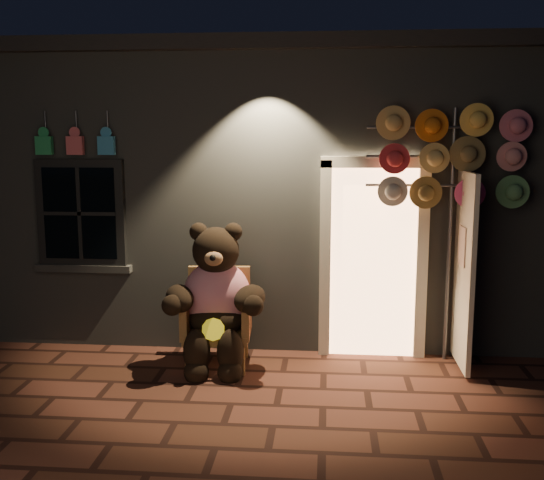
# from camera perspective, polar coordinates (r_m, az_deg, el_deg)

# --- Properties ---
(ground) EXTENTS (60.00, 60.00, 0.00)m
(ground) POSITION_cam_1_polar(r_m,az_deg,el_deg) (5.97, -3.70, -14.45)
(ground) COLOR #572C21
(ground) RESTS_ON ground
(shop_building) EXTENTS (7.30, 5.95, 3.51)m
(shop_building) POSITION_cam_1_polar(r_m,az_deg,el_deg) (9.45, -0.13, 5.27)
(shop_building) COLOR slate
(shop_building) RESTS_ON ground
(wicker_armchair) EXTENTS (0.74, 0.67, 1.01)m
(wicker_armchair) POSITION_cam_1_polar(r_m,az_deg,el_deg) (6.81, -4.87, -6.91)
(wicker_armchair) COLOR olive
(wicker_armchair) RESTS_ON ground
(teddy_bear) EXTENTS (1.14, 0.91, 1.57)m
(teddy_bear) POSITION_cam_1_polar(r_m,az_deg,el_deg) (6.62, -5.04, -5.33)
(teddy_bear) COLOR red
(teddy_bear) RESTS_ON ground
(hat_rack) EXTENTS (1.62, 0.22, 2.71)m
(hat_rack) POSITION_cam_1_polar(r_m,az_deg,el_deg) (6.79, 15.70, 6.98)
(hat_rack) COLOR #59595E
(hat_rack) RESTS_ON ground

